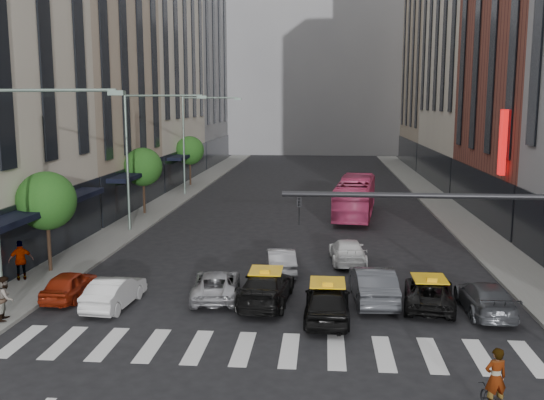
% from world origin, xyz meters
% --- Properties ---
extents(ground, '(160.00, 160.00, 0.00)m').
position_xyz_m(ground, '(0.00, 0.00, 0.00)').
color(ground, black).
rests_on(ground, ground).
extents(sidewalk_left, '(3.00, 96.00, 0.15)m').
position_xyz_m(sidewalk_left, '(-11.50, 30.00, 0.07)').
color(sidewalk_left, slate).
rests_on(sidewalk_left, ground).
extents(sidewalk_right, '(3.00, 96.00, 0.15)m').
position_xyz_m(sidewalk_right, '(11.50, 30.00, 0.07)').
color(sidewalk_right, slate).
rests_on(sidewalk_right, ground).
extents(building_left_b, '(8.00, 16.00, 24.00)m').
position_xyz_m(building_left_b, '(-17.00, 28.00, 12.00)').
color(building_left_b, tan).
rests_on(building_left_b, ground).
extents(building_left_c, '(8.00, 20.00, 36.00)m').
position_xyz_m(building_left_c, '(-17.00, 46.00, 18.00)').
color(building_left_c, beige).
rests_on(building_left_c, ground).
extents(building_left_d, '(8.00, 18.00, 30.00)m').
position_xyz_m(building_left_d, '(-17.00, 65.00, 15.00)').
color(building_left_d, gray).
rests_on(building_left_d, ground).
extents(building_right_b, '(8.00, 18.00, 26.00)m').
position_xyz_m(building_right_b, '(17.00, 27.00, 13.00)').
color(building_right_b, brown).
rests_on(building_right_b, ground).
extents(building_right_d, '(8.00, 18.00, 28.00)m').
position_xyz_m(building_right_d, '(17.00, 65.00, 14.00)').
color(building_right_d, tan).
rests_on(building_right_d, ground).
extents(building_far, '(30.00, 10.00, 36.00)m').
position_xyz_m(building_far, '(0.00, 85.00, 18.00)').
color(building_far, gray).
rests_on(building_far, ground).
extents(tree_near, '(2.88, 2.88, 4.95)m').
position_xyz_m(tree_near, '(-11.80, 10.00, 3.65)').
color(tree_near, black).
rests_on(tree_near, sidewalk_left).
extents(tree_mid, '(2.88, 2.88, 4.95)m').
position_xyz_m(tree_mid, '(-11.80, 26.00, 3.65)').
color(tree_mid, black).
rests_on(tree_mid, sidewalk_left).
extents(tree_far, '(2.88, 2.88, 4.95)m').
position_xyz_m(tree_far, '(-11.80, 42.00, 3.65)').
color(tree_far, black).
rests_on(tree_far, sidewalk_left).
extents(streetlamp_near, '(5.38, 0.25, 9.00)m').
position_xyz_m(streetlamp_near, '(-10.04, 4.00, 5.90)').
color(streetlamp_near, gray).
rests_on(streetlamp_near, sidewalk_left).
extents(streetlamp_mid, '(5.38, 0.25, 9.00)m').
position_xyz_m(streetlamp_mid, '(-10.04, 20.00, 5.90)').
color(streetlamp_mid, gray).
rests_on(streetlamp_mid, sidewalk_left).
extents(streetlamp_far, '(5.38, 0.25, 9.00)m').
position_xyz_m(streetlamp_far, '(-10.04, 36.00, 5.90)').
color(streetlamp_far, gray).
rests_on(streetlamp_far, sidewalk_left).
extents(traffic_signal, '(10.10, 0.20, 6.00)m').
position_xyz_m(traffic_signal, '(7.69, -1.00, 4.47)').
color(traffic_signal, black).
rests_on(traffic_signal, ground).
extents(liberty_sign, '(0.30, 0.70, 4.00)m').
position_xyz_m(liberty_sign, '(12.60, 20.00, 6.00)').
color(liberty_sign, red).
rests_on(liberty_sign, ground).
extents(car_red, '(1.48, 3.60, 1.22)m').
position_xyz_m(car_red, '(-9.20, 6.27, 0.61)').
color(car_red, maroon).
rests_on(car_red, ground).
extents(car_white_front, '(1.67, 3.97, 1.28)m').
position_xyz_m(car_white_front, '(-6.90, 5.39, 0.64)').
color(car_white_front, silver).
rests_on(car_white_front, ground).
extents(car_silver, '(2.48, 4.52, 1.20)m').
position_xyz_m(car_silver, '(-2.90, 6.88, 0.60)').
color(car_silver, '#A5A5AA').
rests_on(car_silver, ground).
extents(taxi_left, '(2.30, 4.99, 1.41)m').
position_xyz_m(taxi_left, '(-0.66, 6.32, 0.71)').
color(taxi_left, black).
rests_on(taxi_left, ground).
extents(taxi_center, '(1.82, 4.39, 1.49)m').
position_xyz_m(taxi_center, '(1.90, 4.57, 0.74)').
color(taxi_center, black).
rests_on(taxi_center, ground).
extents(car_grey_mid, '(1.90, 4.75, 1.54)m').
position_xyz_m(car_grey_mid, '(3.84, 6.95, 0.77)').
color(car_grey_mid, '#3D3F44').
rests_on(car_grey_mid, ground).
extents(taxi_right, '(2.56, 4.53, 1.20)m').
position_xyz_m(taxi_right, '(6.11, 6.47, 0.60)').
color(taxi_right, black).
rests_on(taxi_right, ground).
extents(car_grey_curb, '(1.79, 4.38, 1.27)m').
position_xyz_m(car_grey_curb, '(8.24, 5.90, 0.63)').
color(car_grey_curb, '#404247').
rests_on(car_grey_curb, ground).
extents(car_row2_left, '(1.85, 3.99, 1.27)m').
position_xyz_m(car_row2_left, '(-0.37, 11.01, 0.63)').
color(car_row2_left, '#9B9A9F').
rests_on(car_row2_left, ground).
extents(car_row2_right, '(2.02, 4.44, 1.26)m').
position_xyz_m(car_row2_right, '(3.01, 13.28, 0.63)').
color(car_row2_right, white).
rests_on(car_row2_right, ground).
extents(bus, '(3.69, 10.69, 2.92)m').
position_xyz_m(bus, '(4.07, 26.72, 1.46)').
color(bus, '#CB3B6C').
rests_on(bus, ground).
extents(rider, '(0.69, 0.53, 1.70)m').
position_xyz_m(rider, '(6.36, -2.44, 1.66)').
color(rider, gray).
rests_on(rider, motorcycle).
extents(pedestrian_near, '(0.84, 0.97, 1.71)m').
position_xyz_m(pedestrian_near, '(-10.40, 3.18, 1.01)').
color(pedestrian_near, gray).
rests_on(pedestrian_near, sidewalk_left).
extents(pedestrian_far, '(1.19, 0.95, 1.89)m').
position_xyz_m(pedestrian_far, '(-12.40, 8.30, 1.09)').
color(pedestrian_far, gray).
rests_on(pedestrian_far, sidewalk_left).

